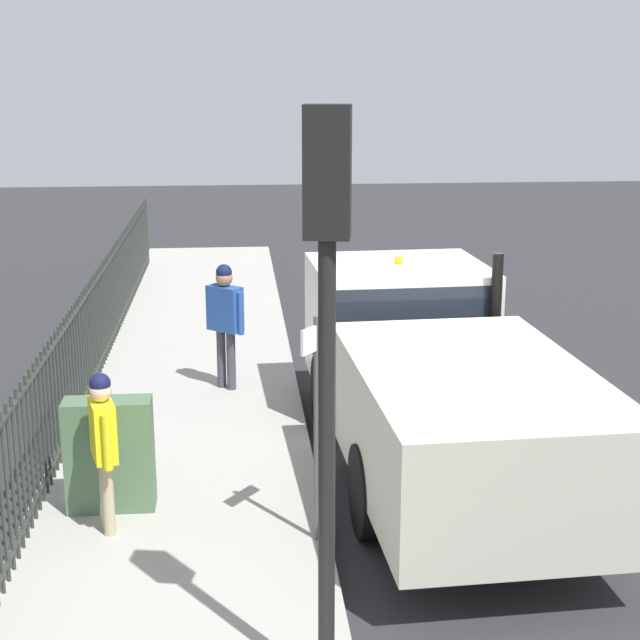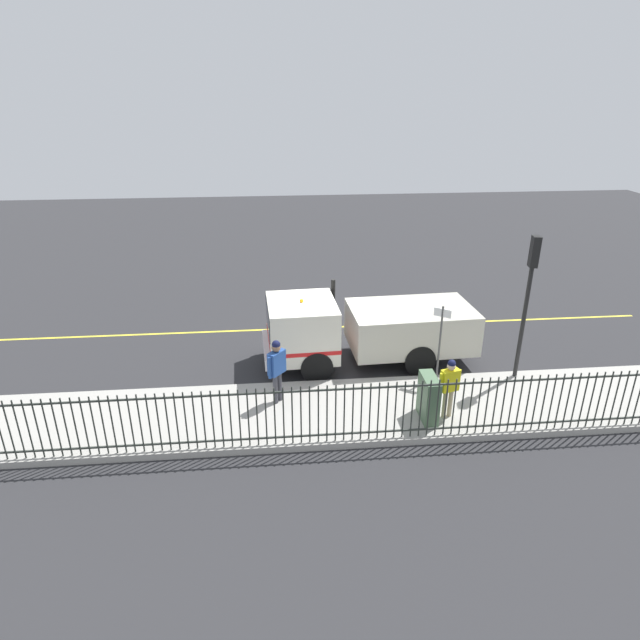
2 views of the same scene
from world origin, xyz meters
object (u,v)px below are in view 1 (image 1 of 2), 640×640
object	(u,v)px
worker_standing	(225,313)
street_sign	(317,403)
work_truck	(428,367)
traffic_cone	(616,480)
utility_cabinet	(110,455)
pedestrian_distant	(103,436)
traffic_light_near	(327,296)

from	to	relation	value
worker_standing	street_sign	world-z (taller)	street_sign
work_truck	street_sign	distance (m)	2.68
work_truck	traffic_cone	distance (m)	2.46
utility_cabinet	street_sign	xyz separation A→B (m)	(-2.07, 0.88, 0.81)
traffic_cone	street_sign	world-z (taller)	street_sign
pedestrian_distant	traffic_cone	size ratio (longest dim) A/B	2.65
worker_standing	traffic_light_near	bearing A→B (deg)	-43.46
pedestrian_distant	work_truck	bearing A→B (deg)	101.57
pedestrian_distant	utility_cabinet	world-z (taller)	pedestrian_distant
worker_standing	utility_cabinet	size ratio (longest dim) A/B	1.53
worker_standing	traffic_light_near	world-z (taller)	traffic_light_near
worker_standing	pedestrian_distant	xyz separation A→B (m)	(1.15, 4.32, -0.11)
worker_standing	utility_cabinet	distance (m)	4.01
pedestrian_distant	utility_cabinet	xyz separation A→B (m)	(0.02, -0.52, -0.41)
work_truck	worker_standing	world-z (taller)	work_truck
pedestrian_distant	utility_cabinet	bearing A→B (deg)	167.18
worker_standing	utility_cabinet	world-z (taller)	worker_standing
worker_standing	traffic_light_near	size ratio (longest dim) A/B	0.43
pedestrian_distant	traffic_cone	bearing A→B (deg)	78.96
worker_standing	street_sign	distance (m)	4.77
traffic_light_near	worker_standing	bearing A→B (deg)	106.58
pedestrian_distant	traffic_cone	distance (m)	5.46
worker_standing	street_sign	xyz separation A→B (m)	(-0.90, 4.67, 0.29)
work_truck	utility_cabinet	world-z (taller)	work_truck
pedestrian_distant	utility_cabinet	size ratio (longest dim) A/B	1.38
street_sign	utility_cabinet	bearing A→B (deg)	-22.94
work_truck	pedestrian_distant	xyz separation A→B (m)	(3.56, 1.82, -0.03)
traffic_cone	street_sign	size ratio (longest dim) A/B	0.28
street_sign	traffic_light_near	bearing A→B (deg)	86.69
pedestrian_distant	street_sign	world-z (taller)	street_sign
worker_standing	pedestrian_distant	world-z (taller)	worker_standing
pedestrian_distant	traffic_light_near	distance (m)	3.84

